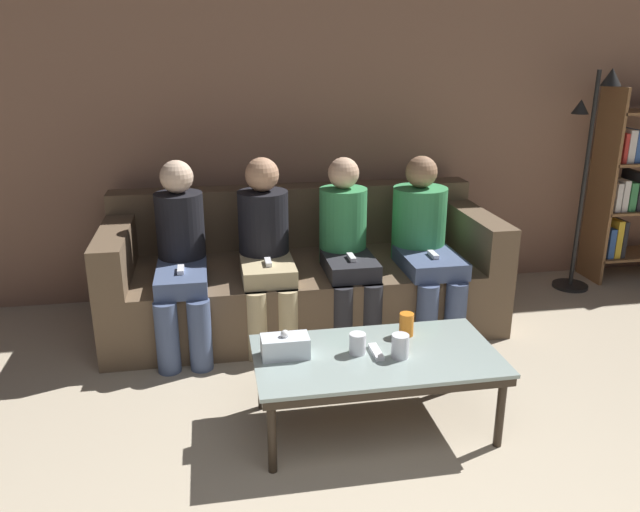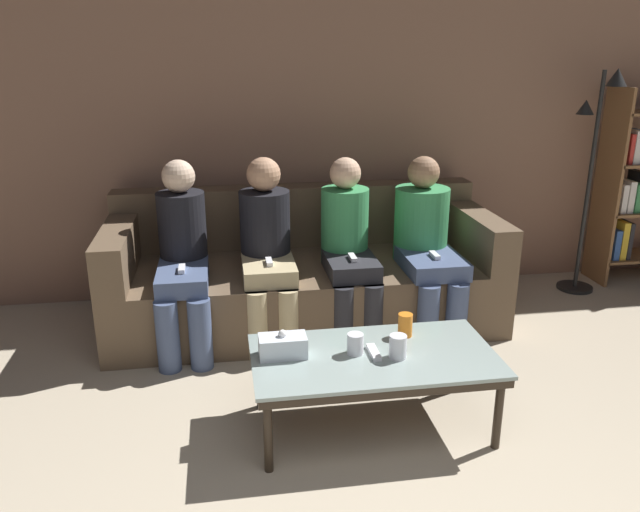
% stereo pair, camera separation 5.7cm
% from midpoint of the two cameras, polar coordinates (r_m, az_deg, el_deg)
% --- Properties ---
extents(wall_back, '(12.00, 0.06, 2.60)m').
position_cam_midpoint_polar(wall_back, '(4.47, -3.31, 12.85)').
color(wall_back, '#8C6651').
rests_on(wall_back, ground_plane).
extents(couch, '(2.48, 1.00, 0.84)m').
position_cam_midpoint_polar(couch, '(4.15, -2.09, -1.80)').
color(couch, brown).
rests_on(couch, ground_plane).
extents(coffee_table, '(1.14, 0.61, 0.39)m').
position_cam_midpoint_polar(coffee_table, '(2.97, 4.57, -9.56)').
color(coffee_table, '#8C9E99').
rests_on(coffee_table, ground_plane).
extents(cup_near_left, '(0.07, 0.07, 0.12)m').
position_cam_midpoint_polar(cup_near_left, '(3.12, 7.38, -6.22)').
color(cup_near_left, orange).
rests_on(cup_near_left, coffee_table).
extents(cup_near_right, '(0.08, 0.08, 0.10)m').
position_cam_midpoint_polar(cup_near_right, '(2.93, 2.89, -8.00)').
color(cup_near_right, silver).
rests_on(cup_near_right, coffee_table).
extents(cup_far_center, '(0.08, 0.08, 0.11)m').
position_cam_midpoint_polar(cup_far_center, '(2.91, 6.77, -8.18)').
color(cup_far_center, silver).
rests_on(cup_far_center, coffee_table).
extents(tissue_box, '(0.22, 0.12, 0.13)m').
position_cam_midpoint_polar(tissue_box, '(2.90, -3.77, -8.23)').
color(tissue_box, silver).
rests_on(tissue_box, coffee_table).
extents(game_remote, '(0.04, 0.15, 0.02)m').
position_cam_midpoint_polar(game_remote, '(2.94, 4.59, -8.73)').
color(game_remote, white).
rests_on(game_remote, coffee_table).
extents(bookshelf, '(0.82, 0.32, 1.48)m').
position_cam_midpoint_polar(bookshelf, '(5.36, 26.71, 5.62)').
color(bookshelf, brown).
rests_on(bookshelf, ground_plane).
extents(standing_lamp, '(0.31, 0.26, 1.61)m').
position_cam_midpoint_polar(standing_lamp, '(4.90, 23.06, 8.20)').
color(standing_lamp, black).
rests_on(standing_lamp, ground_plane).
extents(seated_person_left_end, '(0.31, 0.70, 1.11)m').
position_cam_midpoint_polar(seated_person_left_end, '(3.79, -13.01, 0.23)').
color(seated_person_left_end, '#47567A').
rests_on(seated_person_left_end, ground_plane).
extents(seated_person_mid_left, '(0.31, 0.64, 1.12)m').
position_cam_midpoint_polar(seated_person_mid_left, '(3.82, -5.43, 0.96)').
color(seated_person_mid_left, tan).
rests_on(seated_person_mid_left, ground_plane).
extents(seated_person_mid_right, '(0.31, 0.64, 1.10)m').
position_cam_midpoint_polar(seated_person_mid_right, '(3.89, 2.02, 1.16)').
color(seated_person_mid_right, '#28282D').
rests_on(seated_person_mid_right, ground_plane).
extents(seated_person_right_end, '(0.35, 0.72, 1.09)m').
position_cam_midpoint_polar(seated_person_right_end, '(4.02, 9.09, 1.59)').
color(seated_person_right_end, '#47567A').
rests_on(seated_person_right_end, ground_plane).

